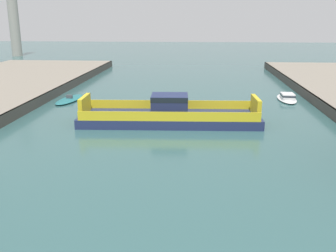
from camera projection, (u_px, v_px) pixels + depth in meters
chain_ferry at (170, 115)px, 47.18m from camera, size 22.13×7.47×3.57m
moored_boat_near_right at (287, 97)px, 60.67m from camera, size 2.98×7.78×1.13m
moored_boat_mid_right at (70, 99)px, 60.33m from camera, size 3.53×8.48×0.90m
smokestack_distant_a at (12, 7)px, 126.64m from camera, size 3.58×3.58×29.84m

